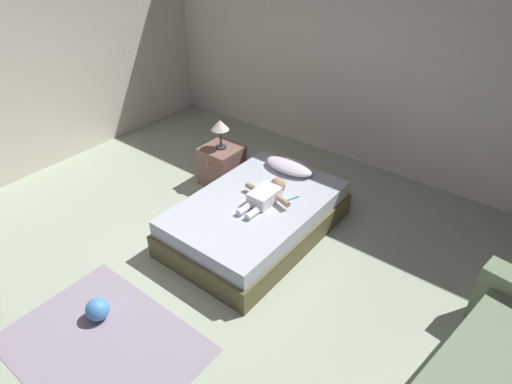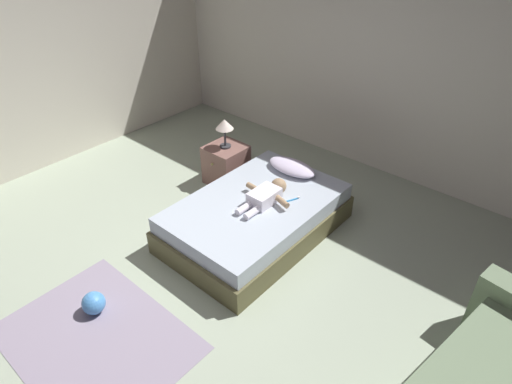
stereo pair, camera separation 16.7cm
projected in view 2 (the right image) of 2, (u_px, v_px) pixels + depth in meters
ground_plane at (187, 292)px, 3.73m from camera, size 8.00×8.00×0.00m
wall_behind_bed at (379, 56)px, 4.85m from camera, size 8.00×0.12×2.69m
bed at (256, 218)px, 4.28m from camera, size 1.15×1.78×0.40m
pillow at (292, 167)px, 4.58m from camera, size 0.56×0.28×0.11m
baby at (267, 195)px, 4.13m from camera, size 0.52×0.62×0.15m
toothbrush at (293, 199)px, 4.16m from camera, size 0.08×0.15×0.02m
nightstand at (226, 164)px, 5.06m from camera, size 0.41×0.44×0.47m
lamp at (224, 126)px, 4.78m from camera, size 0.20×0.20×0.34m
rug at (97, 339)px, 3.33m from camera, size 1.48×1.07×0.01m
toy_ball at (94, 303)px, 3.50m from camera, size 0.19×0.19×0.19m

